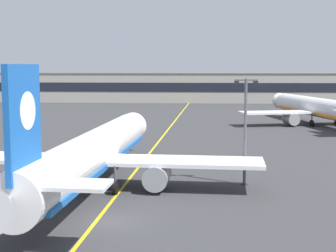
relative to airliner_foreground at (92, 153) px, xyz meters
name	(u,v)px	position (x,y,z in m)	size (l,w,h in m)	color
ground_plane	(109,222)	(3.38, -9.92, -3.37)	(400.00, 400.00, 0.00)	#353538
taxiway_centreline	(150,152)	(3.38, 20.08, -3.37)	(0.30, 180.00, 0.01)	yellow
airliner_foreground	(92,153)	(0.00, 0.00, 0.00)	(32.20, 41.51, 11.65)	white
airliner_background	(320,108)	(33.19, 52.81, -0.05)	(31.72, 40.35, 11.47)	white
apron_lamp_post	(245,129)	(14.46, 2.62, 2.07)	(2.24, 0.90, 10.32)	#515156
terminal_building	(193,87)	(7.51, 114.96, 1.36)	(138.96, 12.40, 9.44)	#9E998E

